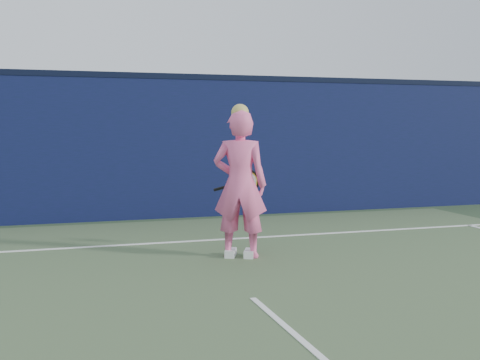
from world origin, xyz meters
name	(u,v)px	position (x,y,z in m)	size (l,w,h in m)	color
ground	(292,333)	(0.00, 0.00, 0.00)	(80.00, 80.00, 0.00)	#2D3F27
backstop_wall	(158,149)	(0.00, 6.50, 1.25)	(24.00, 0.40, 2.50)	#0B1432
wall_cap	(157,77)	(0.00, 6.50, 2.55)	(24.00, 0.42, 0.10)	black
player	(240,184)	(0.43, 2.82, 0.93)	(0.80, 0.68, 1.94)	pink
racket	(245,182)	(0.62, 3.22, 0.92)	(0.58, 0.29, 0.34)	black
court_lines	(308,346)	(0.00, -0.33, 0.01)	(11.00, 12.04, 0.01)	white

